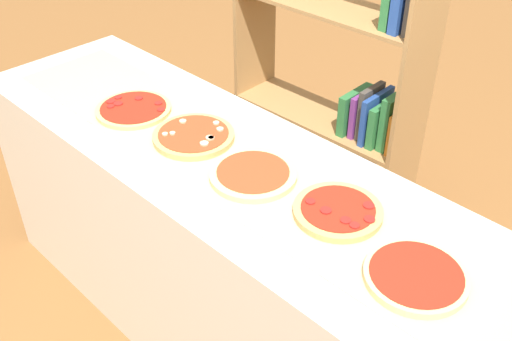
{
  "coord_description": "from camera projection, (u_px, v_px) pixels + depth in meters",
  "views": [
    {
      "loc": [
        1.1,
        -1.11,
        2.06
      ],
      "look_at": [
        0.0,
        0.0,
        0.94
      ],
      "focal_mm": 41.77,
      "sensor_mm": 36.0,
      "label": 1
    }
  ],
  "objects": [
    {
      "name": "parchment_paper",
      "position": [
        256.0,
        175.0,
        1.94
      ],
      "size": [
        2.39,
        0.4,
        0.0
      ],
      "primitive_type": "cube",
      "color": "tan",
      "rests_on": "counter"
    },
    {
      "name": "pizza_plain_2",
      "position": [
        253.0,
        174.0,
        1.92
      ],
      "size": [
        0.29,
        0.29,
        0.02
      ],
      "color": "#E5C17F",
      "rests_on": "parchment_paper"
    },
    {
      "name": "bookshelf",
      "position": [
        347.0,
        87.0,
        2.74
      ],
      "size": [
        0.95,
        0.31,
        1.69
      ],
      "color": "#A87A47",
      "rests_on": "ground_plane"
    },
    {
      "name": "pizza_pepperoni_3",
      "position": [
        338.0,
        211.0,
        1.77
      ],
      "size": [
        0.27,
        0.27,
        0.03
      ],
      "color": "tan",
      "rests_on": "parchment_paper"
    },
    {
      "name": "counter",
      "position": [
        256.0,
        275.0,
        2.2
      ],
      "size": [
        2.61,
        0.66,
        0.92
      ],
      "primitive_type": "cube",
      "color": "beige",
      "rests_on": "ground_plane"
    },
    {
      "name": "pizza_pepperoni_0",
      "position": [
        133.0,
        109.0,
        2.27
      ],
      "size": [
        0.29,
        0.29,
        0.02
      ],
      "color": "#DBB26B",
      "rests_on": "parchment_paper"
    },
    {
      "name": "pizza_mushroom_1",
      "position": [
        193.0,
        136.0,
        2.11
      ],
      "size": [
        0.29,
        0.29,
        0.03
      ],
      "color": "tan",
      "rests_on": "parchment_paper"
    },
    {
      "name": "pizza_plain_4",
      "position": [
        416.0,
        276.0,
        1.55
      ],
      "size": [
        0.27,
        0.27,
        0.02
      ],
      "color": "#E5C17F",
      "rests_on": "parchment_paper"
    }
  ]
}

